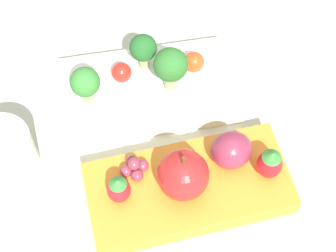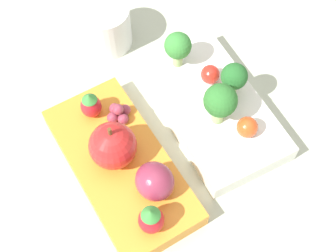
# 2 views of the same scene
# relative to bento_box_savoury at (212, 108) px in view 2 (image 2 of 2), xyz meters

# --- Properties ---
(ground_plane) EXTENTS (4.00, 4.00, 0.00)m
(ground_plane) POSITION_rel_bento_box_savoury_xyz_m (-0.01, -0.07, -0.01)
(ground_plane) COLOR #ADB7A3
(bento_box_savoury) EXTENTS (0.23, 0.15, 0.03)m
(bento_box_savoury) POSITION_rel_bento_box_savoury_xyz_m (0.00, 0.00, 0.00)
(bento_box_savoury) COLOR white
(bento_box_savoury) RESTS_ON ground_plane
(bento_box_fruit) EXTENTS (0.23, 0.13, 0.03)m
(bento_box_fruit) POSITION_rel_bento_box_savoury_xyz_m (-0.00, -0.14, -0.00)
(bento_box_fruit) COLOR orange
(bento_box_fruit) RESTS_ON ground_plane
(broccoli_floret_0) EXTENTS (0.04, 0.04, 0.05)m
(broccoli_floret_0) POSITION_rel_bento_box_savoury_xyz_m (-0.08, 0.00, 0.05)
(broccoli_floret_0) COLOR #93B770
(broccoli_floret_0) RESTS_ON bento_box_savoury
(broccoli_floret_1) EXTENTS (0.03, 0.03, 0.05)m
(broccoli_floret_1) POSITION_rel_bento_box_savoury_xyz_m (0.00, 0.03, 0.05)
(broccoli_floret_1) COLOR #93B770
(broccoli_floret_1) RESTS_ON bento_box_savoury
(broccoli_floret_2) EXTENTS (0.04, 0.04, 0.06)m
(broccoli_floret_2) POSITION_rel_bento_box_savoury_xyz_m (0.02, -0.01, 0.05)
(broccoli_floret_2) COLOR #93B770
(broccoli_floret_2) RESTS_ON bento_box_savoury
(cherry_tomato_0) EXTENTS (0.03, 0.03, 0.03)m
(cherry_tomato_0) POSITION_rel_bento_box_savoury_xyz_m (0.06, 0.00, 0.03)
(cherry_tomato_0) COLOR #DB4C1E
(cherry_tomato_0) RESTS_ON bento_box_savoury
(cherry_tomato_1) EXTENTS (0.02, 0.02, 0.02)m
(cherry_tomato_1) POSITION_rel_bento_box_savoury_xyz_m (-0.03, 0.02, 0.03)
(cherry_tomato_1) COLOR red
(cherry_tomato_1) RESTS_ON bento_box_savoury
(apple) EXTENTS (0.06, 0.06, 0.07)m
(apple) POSITION_rel_bento_box_savoury_xyz_m (-0.01, -0.14, 0.04)
(apple) COLOR red
(apple) RESTS_ON bento_box_fruit
(strawberry_0) EXTENTS (0.03, 0.03, 0.04)m
(strawberry_0) POSITION_rel_bento_box_savoury_xyz_m (0.08, -0.16, 0.03)
(strawberry_0) COLOR red
(strawberry_0) RESTS_ON bento_box_fruit
(strawberry_1) EXTENTS (0.03, 0.03, 0.04)m
(strawberry_1) POSITION_rel_bento_box_savoury_xyz_m (-0.08, -0.13, 0.03)
(strawberry_1) COLOR red
(strawberry_1) RESTS_ON bento_box_fruit
(plum) EXTENTS (0.05, 0.04, 0.04)m
(plum) POSITION_rel_bento_box_savoury_xyz_m (0.05, -0.13, 0.03)
(plum) COLOR #892D47
(plum) RESTS_ON bento_box_fruit
(grape_cluster) EXTENTS (0.03, 0.03, 0.02)m
(grape_cluster) POSITION_rel_bento_box_savoury_xyz_m (-0.05, -0.11, 0.02)
(grape_cluster) COLOR #93384C
(grape_cluster) RESTS_ON bento_box_fruit
(drinking_cup) EXTENTS (0.07, 0.07, 0.06)m
(drinking_cup) POSITION_rel_bento_box_savoury_xyz_m (-0.18, -0.04, 0.02)
(drinking_cup) COLOR white
(drinking_cup) RESTS_ON ground_plane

